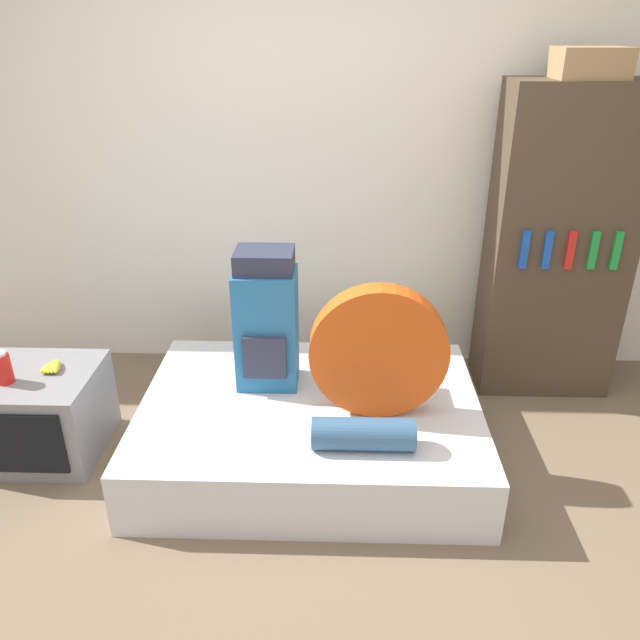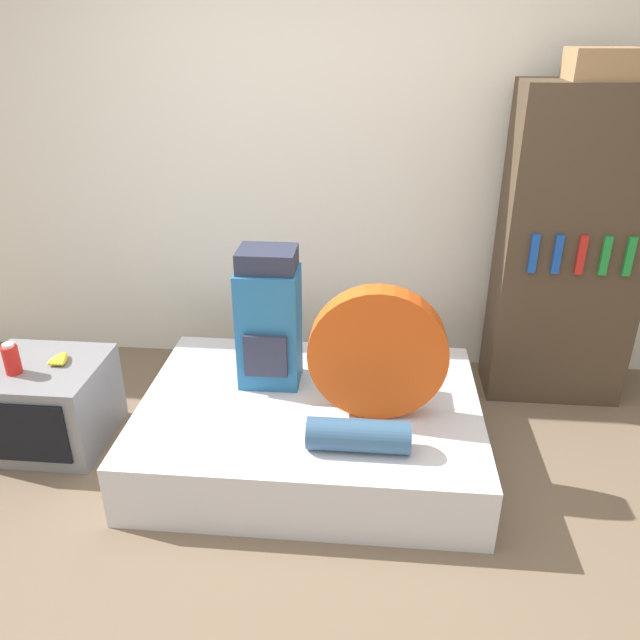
# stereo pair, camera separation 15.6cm
# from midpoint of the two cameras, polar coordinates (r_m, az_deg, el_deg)

# --- Properties ---
(ground_plane) EXTENTS (16.00, 16.00, 0.00)m
(ground_plane) POSITION_cam_midpoint_polar(r_m,az_deg,el_deg) (2.86, -1.02, -20.00)
(ground_plane) COLOR brown
(wall_back) EXTENTS (8.00, 0.05, 2.60)m
(wall_back) POSITION_cam_midpoint_polar(r_m,az_deg,el_deg) (3.79, 1.68, 14.32)
(wall_back) COLOR silver
(wall_back) RESTS_ON ground_plane
(bed) EXTENTS (1.70, 1.25, 0.32)m
(bed) POSITION_cam_midpoint_polar(r_m,az_deg,el_deg) (3.26, 0.51, -9.72)
(bed) COLOR silver
(bed) RESTS_ON ground_plane
(backpack) EXTENTS (0.31, 0.28, 0.73)m
(backpack) POSITION_cam_midpoint_polar(r_m,az_deg,el_deg) (3.17, -3.29, -0.01)
(backpack) COLOR #23669E
(backpack) RESTS_ON bed
(tent_bag) EXTENTS (0.65, 0.12, 0.65)m
(tent_bag) POSITION_cam_midpoint_polar(r_m,az_deg,el_deg) (2.93, 6.81, -3.06)
(tent_bag) COLOR #D14C14
(tent_bag) RESTS_ON bed
(sleeping_roll) EXTENTS (0.46, 0.15, 0.15)m
(sleeping_roll) POSITION_cam_midpoint_polar(r_m,az_deg,el_deg) (2.81, 5.14, -10.50)
(sleeping_roll) COLOR #33567A
(sleeping_roll) RESTS_ON bed
(television) EXTENTS (0.61, 0.56, 0.45)m
(television) POSITION_cam_midpoint_polar(r_m,az_deg,el_deg) (3.58, -22.58, -7.09)
(television) COLOR gray
(television) RESTS_ON ground_plane
(canister) EXTENTS (0.08, 0.08, 0.16)m
(canister) POSITION_cam_midpoint_polar(r_m,az_deg,el_deg) (3.42, -25.22, -3.27)
(canister) COLOR red
(canister) RESTS_ON television
(banana_bunch) EXTENTS (0.11, 0.13, 0.03)m
(banana_bunch) POSITION_cam_midpoint_polar(r_m,az_deg,el_deg) (3.46, -21.47, -3.34)
(banana_bunch) COLOR yellow
(banana_bunch) RESTS_ON television
(bookshelf) EXTENTS (0.76, 0.39, 1.78)m
(bookshelf) POSITION_cam_midpoint_polar(r_m,az_deg,el_deg) (3.78, 22.98, 5.83)
(bookshelf) COLOR #473828
(bookshelf) RESTS_ON ground_plane
(cardboard_box) EXTENTS (0.34, 0.27, 0.15)m
(cardboard_box) POSITION_cam_midpoint_polar(r_m,az_deg,el_deg) (3.58, 25.80, 20.34)
(cardboard_box) COLOR #99754C
(cardboard_box) RESTS_ON bookshelf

